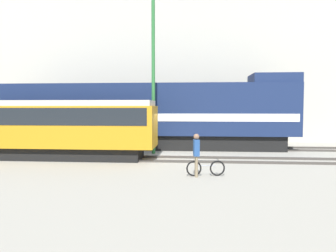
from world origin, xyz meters
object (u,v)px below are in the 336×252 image
Objects in this scene: freight_locomotive at (144,115)px; utility_pole_left at (153,75)px; bicycle at (206,168)px; person at (196,151)px; streetcar at (40,126)px.

freight_locomotive is 2.15× the size of utility_pole_left.
freight_locomotive is 12.77× the size of bicycle.
utility_pole_left reaches higher than freight_locomotive.
freight_locomotive is 11.65× the size of person.
streetcar is 9.64m from person.
bicycle is 8.37m from utility_pole_left.
utility_pole_left is (6.07, 2.48, 3.00)m from streetcar.
bicycle is at bearing 28.81° from person.
freight_locomotive reaches higher than bicycle.
bicycle is 0.89m from person.
freight_locomotive is 7.11m from streetcar.
streetcar is at bearing 154.78° from person.
bicycle is at bearing -65.56° from freight_locomotive.
person is 8.01m from utility_pole_left.
streetcar is 7.21m from utility_pole_left.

